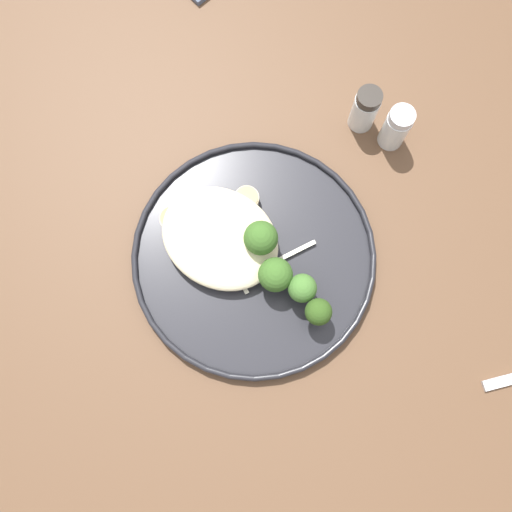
% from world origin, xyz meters
% --- Properties ---
extents(ground, '(6.00, 6.00, 0.00)m').
position_xyz_m(ground, '(0.00, 0.00, 0.00)').
color(ground, '#47423D').
extents(wooden_dining_table, '(1.40, 1.00, 0.74)m').
position_xyz_m(wooden_dining_table, '(0.00, 0.00, 0.66)').
color(wooden_dining_table, brown).
rests_on(wooden_dining_table, ground).
extents(dinner_plate, '(0.29, 0.29, 0.02)m').
position_xyz_m(dinner_plate, '(-0.00, 0.01, 0.75)').
color(dinner_plate, '#232328').
rests_on(dinner_plate, wooden_dining_table).
extents(noodle_bed, '(0.14, 0.12, 0.03)m').
position_xyz_m(noodle_bed, '(0.04, 0.01, 0.77)').
color(noodle_bed, beige).
rests_on(noodle_bed, dinner_plate).
extents(seared_scallop_half_hidden, '(0.02, 0.02, 0.02)m').
position_xyz_m(seared_scallop_half_hidden, '(0.02, 0.00, 0.76)').
color(seared_scallop_half_hidden, beige).
rests_on(seared_scallop_half_hidden, dinner_plate).
extents(seared_scallop_on_noodles, '(0.04, 0.04, 0.02)m').
position_xyz_m(seared_scallop_on_noodles, '(0.06, 0.01, 0.76)').
color(seared_scallop_on_noodles, '#E5C689').
rests_on(seared_scallop_on_noodles, dinner_plate).
extents(seared_scallop_tiny_bay, '(0.04, 0.04, 0.01)m').
position_xyz_m(seared_scallop_tiny_bay, '(0.04, 0.01, 0.76)').
color(seared_scallop_tiny_bay, '#DBB77A').
rests_on(seared_scallop_tiny_bay, dinner_plate).
extents(seared_scallop_tilted_round, '(0.03, 0.03, 0.02)m').
position_xyz_m(seared_scallop_tilted_round, '(0.04, 0.03, 0.76)').
color(seared_scallop_tilted_round, '#E5C689').
rests_on(seared_scallop_tilted_round, dinner_plate).
extents(seared_scallop_large_seared, '(0.03, 0.03, 0.01)m').
position_xyz_m(seared_scallop_large_seared, '(0.10, 0.03, 0.76)').
color(seared_scallop_large_seared, '#E5C689').
rests_on(seared_scallop_large_seared, dinner_plate).
extents(seared_scallop_front_small, '(0.02, 0.02, 0.02)m').
position_xyz_m(seared_scallop_front_small, '(0.03, -0.03, 0.76)').
color(seared_scallop_front_small, beige).
rests_on(seared_scallop_front_small, dinner_plate).
extents(seared_scallop_rear_pale, '(0.03, 0.03, 0.01)m').
position_xyz_m(seared_scallop_rear_pale, '(0.04, -0.04, 0.76)').
color(seared_scallop_rear_pale, beige).
rests_on(seared_scallop_rear_pale, dinner_plate).
extents(broccoli_floret_tall_stalk, '(0.04, 0.04, 0.06)m').
position_xyz_m(broccoli_floret_tall_stalk, '(-0.00, -0.01, 0.79)').
color(broccoli_floret_tall_stalk, '#7A994C').
rests_on(broccoli_floret_tall_stalk, dinner_plate).
extents(broccoli_floret_front_edge, '(0.03, 0.03, 0.05)m').
position_xyz_m(broccoli_floret_front_edge, '(-0.07, 0.01, 0.78)').
color(broccoli_floret_front_edge, '#7A994C').
rests_on(broccoli_floret_front_edge, dinner_plate).
extents(broccoli_floret_right_tilted, '(0.04, 0.04, 0.05)m').
position_xyz_m(broccoli_floret_right_tilted, '(-0.04, 0.02, 0.78)').
color(broccoli_floret_right_tilted, '#7A994C').
rests_on(broccoli_floret_right_tilted, dinner_plate).
extents(broccoli_floret_rear_charred, '(0.03, 0.03, 0.05)m').
position_xyz_m(broccoli_floret_rear_charred, '(-0.10, 0.03, 0.78)').
color(broccoli_floret_rear_charred, '#89A356').
rests_on(broccoli_floret_rear_charred, dinner_plate).
extents(onion_sliver_curled_piece, '(0.04, 0.02, 0.00)m').
position_xyz_m(onion_sliver_curled_piece, '(0.00, 0.04, 0.75)').
color(onion_sliver_curled_piece, silver).
rests_on(onion_sliver_curled_piece, dinner_plate).
extents(onion_sliver_short_strip, '(0.03, 0.05, 0.00)m').
position_xyz_m(onion_sliver_short_strip, '(-0.04, -0.02, 0.75)').
color(onion_sliver_short_strip, silver).
rests_on(onion_sliver_short_strip, dinner_plate).
extents(salt_shaker, '(0.03, 0.03, 0.07)m').
position_xyz_m(salt_shaker, '(-0.06, -0.22, 0.77)').
color(salt_shaker, white).
rests_on(salt_shaker, wooden_dining_table).
extents(pepper_shaker, '(0.03, 0.03, 0.07)m').
position_xyz_m(pepper_shaker, '(-0.01, -0.22, 0.77)').
color(pepper_shaker, white).
rests_on(pepper_shaker, wooden_dining_table).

